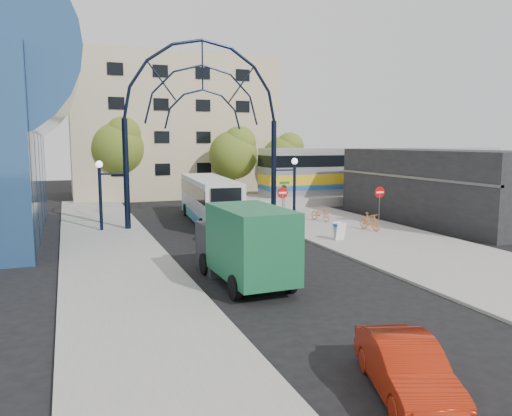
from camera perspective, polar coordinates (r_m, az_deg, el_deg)
name	(u,v)px	position (r m, az deg, el deg)	size (l,w,h in m)	color
ground	(294,279)	(20.65, 4.33, -8.07)	(120.00, 120.00, 0.00)	black
sidewalk_east	(397,244)	(28.03, 15.76, -4.03)	(8.00, 56.00, 0.12)	gray
plaza_west	(116,259)	(24.68, -15.75, -5.59)	(5.00, 50.00, 0.12)	gray
gateway_arch	(203,95)	(33.22, -6.09, 12.70)	(13.64, 0.44, 12.10)	black
stop_sign	(283,196)	(32.99, 3.05, 1.35)	(0.80, 0.07, 2.50)	slate
do_not_enter_sign	(380,196)	(34.29, 13.95, 1.35)	(0.76, 0.07, 2.48)	slate
street_name_sign	(284,193)	(33.68, 3.26, 1.72)	(0.70, 0.70, 2.80)	slate
sandwich_board	(339,229)	(28.21, 9.49, -2.37)	(0.55, 0.61, 0.99)	white
commercial_block_east	(440,186)	(37.32, 20.30, 2.40)	(6.00, 16.00, 5.00)	black
apartment_block	(170,128)	(54.00, -9.76, 8.99)	(20.00, 12.10, 14.00)	#C9AF8B
train_platform	(385,196)	(49.37, 14.55, 1.33)	(32.00, 5.00, 0.80)	gray
train_car	(386,170)	(49.17, 14.65, 4.23)	(25.10, 3.05, 4.20)	#B7B7BC
tree_north_a	(235,152)	(46.29, -2.45, 6.38)	(4.48, 4.48, 7.00)	#382314
tree_north_b	(118,145)	(48.13, -15.46, 6.95)	(5.12, 5.12, 8.00)	#382314
tree_north_c	(285,155)	(50.34, 3.35, 6.10)	(4.16, 4.16, 6.50)	#382314
city_bus	(209,199)	(34.83, -5.37, 1.03)	(3.48, 11.38, 3.08)	silver
green_truck	(243,244)	(19.71, -1.44, -4.16)	(2.54, 6.24, 3.12)	black
black_suv	(229,235)	(26.47, -3.14, -3.11)	(2.19, 4.76, 1.32)	black
red_sedan	(406,368)	(11.93, 16.79, -17.12)	(1.36, 3.89, 1.28)	maroon
bike_near_a	(321,214)	(34.87, 7.39, -0.66)	(0.64, 1.84, 0.97)	orange
bike_near_b	(370,222)	(31.69, 12.90, -1.53)	(0.50, 1.78, 1.07)	orange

